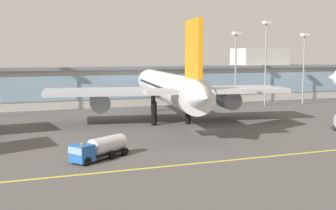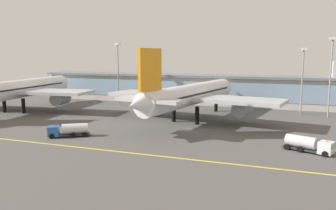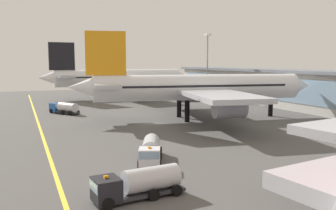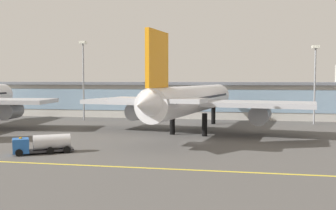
{
  "view_description": "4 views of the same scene",
  "coord_description": "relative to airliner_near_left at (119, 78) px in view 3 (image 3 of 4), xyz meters",
  "views": [
    {
      "loc": [
        -34.8,
        -72.37,
        13.89
      ],
      "look_at": [
        -5.13,
        4.86,
        4.46
      ],
      "focal_mm": 47.09,
      "sensor_mm": 36.0,
      "label": 1
    },
    {
      "loc": [
        24.08,
        -77.38,
        18.02
      ],
      "look_at": [
        -8.61,
        10.79,
        4.28
      ],
      "focal_mm": 36.66,
      "sensor_mm": 36.0,
      "label": 2
    },
    {
      "loc": [
        71.07,
        -25.44,
        13.09
      ],
      "look_at": [
        -2.41,
        4.85,
        3.53
      ],
      "focal_mm": 38.76,
      "sensor_mm": 36.0,
      "label": 3
    },
    {
      "loc": [
        7.93,
        -70.7,
        11.52
      ],
      "look_at": [
        -6.38,
        4.47,
        6.51
      ],
      "focal_mm": 41.71,
      "sensor_mm": 36.0,
      "label": 4
    }
  ],
  "objects": [
    {
      "name": "ground_plane",
      "position": [
        58.54,
        -8.71,
        -7.11
      ],
      "size": [
        202.4,
        202.4,
        0.0
      ],
      "primitive_type": "plane",
      "color": "#514F4C"
    },
    {
      "name": "taxiway_centreline_stripe",
      "position": [
        58.54,
        -30.71,
        -7.11
      ],
      "size": [
        161.92,
        0.5,
        0.01
      ],
      "primitive_type": "cube",
      "color": "yellow",
      "rests_on": "ground"
    },
    {
      "name": "terminal_building",
      "position": [
        60.62,
        38.67,
        -1.31
      ],
      "size": [
        147.57,
        14.0,
        15.95
      ],
      "color": "beige",
      "rests_on": "ground"
    },
    {
      "name": "airliner_near_left",
      "position": [
        0.0,
        0.0,
        0.0
      ],
      "size": [
        47.81,
        57.39,
        19.48
      ],
      "rotation": [
        0.0,
        0.0,
        1.68
      ],
      "color": "black",
      "rests_on": "ground"
    },
    {
      "name": "airliner_near_right",
      "position": [
        56.15,
        3.32,
        -0.0
      ],
      "size": [
        50.73,
        57.09,
        19.49
      ],
      "rotation": [
        0.0,
        0.0,
        1.4
      ],
      "color": "black",
      "rests_on": "ground"
    },
    {
      "name": "fuel_tanker_truck",
      "position": [
        35.75,
        -24.0,
        -5.61
      ],
      "size": [
        8.93,
        6.92,
        2.9
      ],
      "rotation": [
        0.0,
        0.0,
        3.71
      ],
      "color": "black",
      "rests_on": "ground"
    },
    {
      "name": "baggage_tug_near",
      "position": [
        85.82,
        -18.58,
        -5.61
      ],
      "size": [
        9.29,
        5.73,
        2.9
      ],
      "rotation": [
        0.0,
        0.0,
        5.9
      ],
      "color": "black",
      "rests_on": "ground"
    },
    {
      "name": "service_truck_far",
      "position": [
        97.49,
        -24.24,
        -5.61
      ],
      "size": [
        3.74,
        9.25,
        2.9
      ],
      "rotation": [
        0.0,
        0.0,
        4.82
      ],
      "color": "black",
      "rests_on": "ground"
    },
    {
      "name": "apron_light_mast_west",
      "position": [
        22.48,
        24.2,
        7.57
      ],
      "size": [
        1.8,
        1.8,
        22.23
      ],
      "color": "gray",
      "rests_on": "ground"
    }
  ]
}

